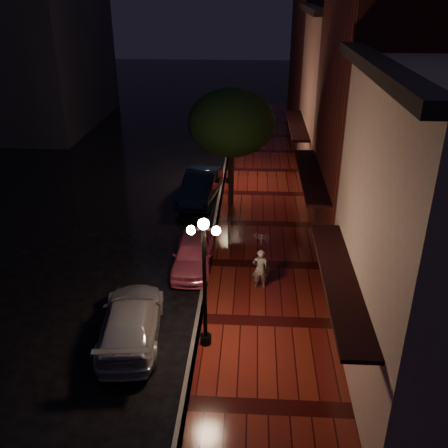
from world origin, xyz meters
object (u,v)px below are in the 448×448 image
at_px(streetlamp_near, 204,276).
at_px(navy_car, 201,186).
at_px(parking_meter, 229,228).
at_px(street_tree, 231,125).
at_px(woman_with_umbrella, 261,253).
at_px(silver_car, 131,321).
at_px(streetlamp_far, 229,140).
at_px(pink_car, 193,254).

xyz_separation_m(streetlamp_near, navy_car, (-1.37, 11.82, -1.84)).
xyz_separation_m(navy_car, parking_meter, (1.76, -5.45, 0.26)).
distance_m(street_tree, woman_with_umbrella, 8.26).
xyz_separation_m(streetlamp_near, street_tree, (0.26, 10.99, 1.64)).
bearing_deg(silver_car, street_tree, -110.43).
bearing_deg(parking_meter, silver_car, -119.91).
distance_m(streetlamp_far, street_tree, 3.44).
relative_size(streetlamp_near, silver_car, 0.94).
height_order(streetlamp_far, woman_with_umbrella, streetlamp_far).
distance_m(silver_car, woman_with_umbrella, 5.15).
bearing_deg(parking_meter, woman_with_umbrella, -72.16).
height_order(streetlamp_far, pink_car, streetlamp_far).
xyz_separation_m(streetlamp_near, streetlamp_far, (0.00, 14.00, 0.00)).
bearing_deg(navy_car, pink_car, -80.88).
distance_m(streetlamp_near, navy_car, 12.04).
xyz_separation_m(streetlamp_near, pink_car, (-0.95, 4.79, -1.96)).
bearing_deg(streetlamp_near, silver_car, 172.44).
distance_m(street_tree, parking_meter, 5.63).
distance_m(streetlamp_far, silver_car, 14.02).
bearing_deg(street_tree, streetlamp_far, 94.91).
relative_size(streetlamp_far, pink_car, 1.15).
distance_m(pink_car, woman_with_umbrella, 3.19).
distance_m(navy_car, woman_with_umbrella, 9.10).
relative_size(streetlamp_far, street_tree, 0.74).
bearing_deg(navy_car, street_tree, -21.20).
bearing_deg(woman_with_umbrella, streetlamp_near, 65.20).
height_order(street_tree, silver_car, street_tree).
relative_size(streetlamp_far, woman_with_umbrella, 1.96).
height_order(street_tree, navy_car, street_tree).
distance_m(streetlamp_near, pink_car, 5.26).
bearing_deg(silver_car, parking_meter, -121.20).
xyz_separation_m(pink_car, woman_with_umbrella, (2.64, -1.49, 0.97)).
relative_size(streetlamp_far, silver_car, 0.94).
height_order(streetlamp_far, street_tree, street_tree).
bearing_deg(navy_car, woman_with_umbrella, -64.54).
xyz_separation_m(pink_car, parking_meter, (1.34, 1.58, 0.39)).
relative_size(navy_car, parking_meter, 3.20).
relative_size(pink_car, navy_car, 0.81).
bearing_deg(street_tree, navy_car, 153.13).
height_order(navy_car, parking_meter, parking_meter).
bearing_deg(pink_car, navy_car, 92.89).
height_order(streetlamp_near, navy_car, streetlamp_near).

